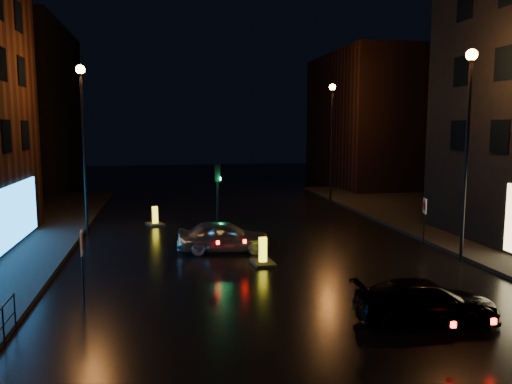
% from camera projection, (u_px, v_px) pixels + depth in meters
% --- Properties ---
extents(ground, '(120.00, 120.00, 0.00)m').
position_uv_depth(ground, '(324.00, 336.00, 12.95)').
color(ground, black).
rests_on(ground, ground).
extents(building_far_left, '(8.00, 16.00, 14.00)m').
position_uv_depth(building_far_left, '(20.00, 108.00, 43.19)').
color(building_far_left, black).
rests_on(building_far_left, ground).
extents(building_far_right, '(8.00, 14.00, 12.00)m').
position_uv_depth(building_far_right, '(370.00, 120.00, 46.11)').
color(building_far_right, black).
rests_on(building_far_right, ground).
extents(street_lamp_lfar, '(0.44, 0.44, 8.37)m').
position_uv_depth(street_lamp_lfar, '(83.00, 123.00, 24.43)').
color(street_lamp_lfar, black).
rests_on(street_lamp_lfar, ground).
extents(street_lamp_rnear, '(0.44, 0.44, 8.37)m').
position_uv_depth(street_lamp_rnear, '(468.00, 123.00, 19.51)').
color(street_lamp_rnear, black).
rests_on(street_lamp_rnear, ground).
extents(street_lamp_rfar, '(0.44, 0.44, 8.37)m').
position_uv_depth(street_lamp_rfar, '(332.00, 124.00, 35.10)').
color(street_lamp_rfar, black).
rests_on(street_lamp_rfar, ground).
extents(traffic_signal, '(1.40, 2.40, 3.45)m').
position_uv_depth(traffic_signal, '(218.00, 220.00, 26.30)').
color(traffic_signal, black).
rests_on(traffic_signal, ground).
extents(silver_hatchback, '(4.15, 2.02, 1.36)m').
position_uv_depth(silver_hatchback, '(224.00, 236.00, 21.68)').
color(silver_hatchback, '#A4A7AC').
rests_on(silver_hatchback, ground).
extents(dark_sedan, '(4.15, 1.98, 1.17)m').
position_uv_depth(dark_sedan, '(426.00, 302.00, 13.82)').
color(dark_sedan, black).
rests_on(dark_sedan, ground).
extents(bollard_near, '(0.90, 1.28, 1.07)m').
position_uv_depth(bollard_near, '(263.00, 258.00, 19.73)').
color(bollard_near, black).
rests_on(bollard_near, ground).
extents(bollard_far, '(1.13, 1.37, 1.03)m').
position_uv_depth(bollard_far, '(155.00, 221.00, 27.61)').
color(bollard_far, black).
rests_on(bollard_far, ground).
extents(road_sign_left, '(0.11, 0.55, 2.25)m').
position_uv_depth(road_sign_left, '(82.00, 249.00, 15.24)').
color(road_sign_left, black).
rests_on(road_sign_left, ground).
extents(road_sign_right, '(0.17, 0.51, 2.11)m').
position_uv_depth(road_sign_right, '(425.00, 210.00, 23.10)').
color(road_sign_right, black).
rests_on(road_sign_right, ground).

